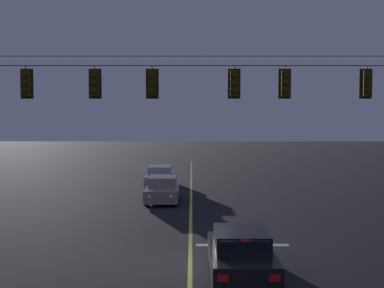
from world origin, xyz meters
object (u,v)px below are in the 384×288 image
(traffic_light_far_right, at_px, (369,83))
(car_waiting_near_lane, at_px, (242,254))
(traffic_light_leftmost, at_px, (27,83))
(traffic_light_right_inner, at_px, (236,83))
(traffic_light_rightmost, at_px, (287,83))
(traffic_light_centre, at_px, (153,83))
(car_oncoming_trailing, at_px, (161,177))
(traffic_light_left_inner, at_px, (96,83))
(car_oncoming_lead, at_px, (164,190))

(traffic_light_far_right, xyz_separation_m, car_waiting_near_lane, (-5.07, -4.33, -5.28))
(traffic_light_leftmost, height_order, traffic_light_far_right, same)
(traffic_light_right_inner, distance_m, traffic_light_far_right, 4.92)
(traffic_light_rightmost, relative_size, traffic_light_far_right, 1.00)
(traffic_light_far_right, distance_m, car_waiting_near_lane, 8.51)
(traffic_light_right_inner, distance_m, traffic_light_rightmost, 1.89)
(traffic_light_centre, bearing_deg, traffic_light_far_right, 0.00)
(traffic_light_right_inner, bearing_deg, traffic_light_centre, 180.00)
(traffic_light_far_right, bearing_deg, car_oncoming_trailing, 118.77)
(traffic_light_right_inner, height_order, traffic_light_rightmost, same)
(traffic_light_leftmost, bearing_deg, car_oncoming_trailing, 75.92)
(traffic_light_leftmost, relative_size, traffic_light_far_right, 1.00)
(traffic_light_far_right, distance_m, car_oncoming_trailing, 18.84)
(traffic_light_leftmost, xyz_separation_m, traffic_light_left_inner, (2.55, 0.00, 0.00))
(traffic_light_centre, distance_m, car_waiting_near_lane, 7.42)
(traffic_light_far_right, xyz_separation_m, car_oncoming_trailing, (-8.70, 15.85, -5.28))
(car_oncoming_lead, height_order, car_oncoming_trailing, same)
(traffic_light_leftmost, relative_size, traffic_light_right_inner, 1.00)
(traffic_light_right_inner, xyz_separation_m, traffic_light_rightmost, (1.89, 0.00, 0.00))
(traffic_light_left_inner, bearing_deg, traffic_light_right_inner, 0.00)
(traffic_light_leftmost, bearing_deg, traffic_light_centre, 0.00)
(traffic_light_centre, bearing_deg, traffic_light_left_inner, 180.00)
(traffic_light_left_inner, distance_m, car_waiting_near_lane, 8.50)
(traffic_light_leftmost, xyz_separation_m, car_waiting_near_lane, (7.60, -4.33, -5.28))
(traffic_light_leftmost, relative_size, car_waiting_near_lane, 0.28)
(traffic_light_centre, height_order, traffic_light_right_inner, same)
(car_waiting_near_lane, bearing_deg, traffic_light_leftmost, 150.32)
(traffic_light_centre, relative_size, car_oncoming_lead, 0.28)
(traffic_light_rightmost, height_order, car_waiting_near_lane, traffic_light_rightmost)
(traffic_light_far_right, height_order, car_oncoming_trailing, traffic_light_far_right)
(traffic_light_rightmost, height_order, car_oncoming_trailing, traffic_light_rightmost)
(traffic_light_centre, xyz_separation_m, traffic_light_rightmost, (4.95, 0.00, 0.00))
(traffic_light_left_inner, xyz_separation_m, traffic_light_right_inner, (5.20, 0.00, 0.00))
(traffic_light_far_right, bearing_deg, traffic_light_centre, 180.00)
(traffic_light_rightmost, bearing_deg, traffic_light_centre, 180.00)
(car_oncoming_trailing, bearing_deg, traffic_light_right_inner, -76.59)
(traffic_light_far_right, relative_size, car_oncoming_lead, 0.28)
(traffic_light_leftmost, bearing_deg, traffic_light_far_right, 0.00)
(traffic_light_leftmost, height_order, car_oncoming_lead, traffic_light_leftmost)
(traffic_light_left_inner, height_order, traffic_light_right_inner, same)
(traffic_light_rightmost, distance_m, car_oncoming_trailing, 17.65)
(traffic_light_left_inner, xyz_separation_m, traffic_light_centre, (2.14, 0.00, 0.00))
(traffic_light_leftmost, distance_m, traffic_light_left_inner, 2.55)
(traffic_light_rightmost, relative_size, car_oncoming_trailing, 0.28)
(traffic_light_far_right, height_order, car_oncoming_lead, traffic_light_far_right)
(traffic_light_leftmost, height_order, traffic_light_rightmost, same)
(traffic_light_centre, height_order, car_oncoming_lead, traffic_light_centre)
(traffic_light_right_inner, height_order, car_oncoming_lead, traffic_light_right_inner)
(traffic_light_leftmost, distance_m, traffic_light_far_right, 12.68)
(traffic_light_left_inner, bearing_deg, traffic_light_leftmost, 180.00)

